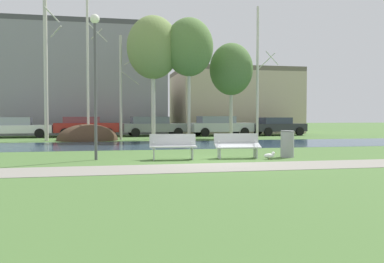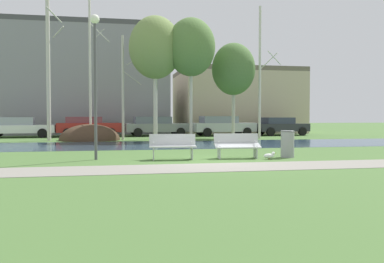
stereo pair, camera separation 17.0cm
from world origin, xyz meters
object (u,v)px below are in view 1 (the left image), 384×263
object	(u,v)px
bench_left	(173,146)
trash_bin	(287,143)
bench_right	(237,145)
streetlamp	(95,62)
parked_hatch_third_grey	(153,126)
parked_suv_fifth_dark	(277,126)
parked_van_nearest_white	(15,127)
parked_wagon_fourth_silver	(220,125)
seagull	(269,155)
parked_sedan_second_red	(85,126)

from	to	relation	value
bench_left	trash_bin	distance (m)	4.17
bench_right	streetlamp	distance (m)	5.67
parked_hatch_third_grey	parked_suv_fifth_dark	world-z (taller)	parked_hatch_third_grey
parked_van_nearest_white	parked_wagon_fourth_silver	world-z (taller)	parked_wagon_fourth_silver
seagull	bench_left	bearing A→B (deg)	169.88
parked_van_nearest_white	parked_sedan_second_red	size ratio (longest dim) A/B	1.03
bench_left	streetlamp	xyz separation A→B (m)	(-2.59, 0.41, 2.85)
parked_wagon_fourth_silver	parked_suv_fifth_dark	world-z (taller)	parked_wagon_fourth_silver
parked_suv_fifth_dark	bench_left	bearing A→B (deg)	-123.97
seagull	parked_wagon_fourth_silver	world-z (taller)	parked_wagon_fourth_silver
parked_hatch_third_grey	bench_left	bearing A→B (deg)	-93.57
bench_left	parked_hatch_third_grey	world-z (taller)	parked_hatch_third_grey
trash_bin	parked_van_nearest_white	distance (m)	20.64
parked_van_nearest_white	parked_wagon_fourth_silver	distance (m)	14.62
parked_van_nearest_white	parked_wagon_fourth_silver	bearing A→B (deg)	-0.88
trash_bin	parked_sedan_second_red	xyz separation A→B (m)	(-8.10, 16.76, 0.27)
seagull	parked_hatch_third_grey	xyz separation A→B (m)	(-2.24, 17.10, 0.64)
streetlamp	parked_suv_fifth_dark	world-z (taller)	streetlamp
parked_sedan_second_red	parked_hatch_third_grey	xyz separation A→B (m)	(4.96, -0.19, -0.00)
parked_sedan_second_red	parked_suv_fifth_dark	xyz separation A→B (m)	(14.53, -0.98, -0.03)
trash_bin	seagull	world-z (taller)	trash_bin
parked_sedan_second_red	parked_wagon_fourth_silver	world-z (taller)	parked_wagon_fourth_silver
trash_bin	parked_wagon_fourth_silver	bearing A→B (deg)	83.48
seagull	parked_sedan_second_red	world-z (taller)	parked_sedan_second_red
trash_bin	streetlamp	distance (m)	7.34
bench_left	parked_suv_fifth_dark	world-z (taller)	parked_suv_fifth_dark
bench_right	parked_wagon_fourth_silver	distance (m)	16.34
bench_left	parked_suv_fifth_dark	bearing A→B (deg)	56.03
parked_wagon_fourth_silver	parked_suv_fifth_dark	size ratio (longest dim) A/B	1.17
bench_left	parked_sedan_second_red	bearing A→B (deg)	103.25
parked_hatch_third_grey	parked_suv_fifth_dark	xyz separation A→B (m)	(9.57, -0.79, -0.03)
parked_wagon_fourth_silver	bench_right	bearing A→B (deg)	-103.09
parked_van_nearest_white	parked_hatch_third_grey	distance (m)	9.66
seagull	parked_wagon_fourth_silver	distance (m)	16.74
streetlamp	parked_suv_fifth_dark	bearing A→B (deg)	49.29
streetlamp	bench_right	bearing A→B (deg)	-4.77
bench_left	streetlamp	distance (m)	3.87
parked_suv_fifth_dark	streetlamp	bearing A→B (deg)	-130.71
streetlamp	parked_wagon_fourth_silver	size ratio (longest dim) A/B	1.01
parked_hatch_third_grey	parked_suv_fifth_dark	bearing A→B (deg)	-4.72
bench_right	trash_bin	size ratio (longest dim) A/B	1.70
streetlamp	parked_suv_fifth_dark	distance (m)	20.38
bench_right	parked_hatch_third_grey	xyz separation A→B (m)	(-1.27, 16.52, 0.30)
bench_right	parked_hatch_third_grey	distance (m)	16.57
seagull	parked_hatch_third_grey	world-z (taller)	parked_hatch_third_grey
seagull	parked_suv_fifth_dark	distance (m)	17.89
seagull	parked_sedan_second_red	distance (m)	18.75
parked_sedan_second_red	parked_wagon_fourth_silver	xyz separation A→B (m)	(9.93, -0.79, 0.01)
bench_left	bench_right	distance (m)	2.30
bench_left	parked_van_nearest_white	size ratio (longest dim) A/B	0.34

